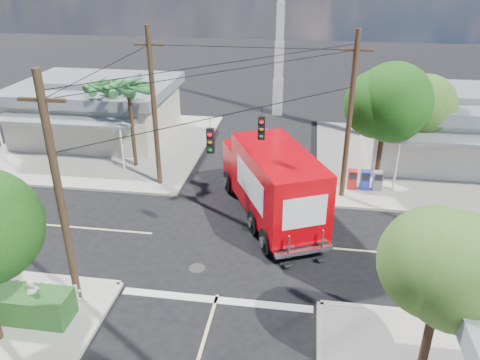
# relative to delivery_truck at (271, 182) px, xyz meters

# --- Properties ---
(ground) EXTENTS (120.00, 120.00, 0.00)m
(ground) POSITION_rel_delivery_truck_xyz_m (-1.51, -2.47, -1.96)
(ground) COLOR black
(ground) RESTS_ON ground
(sidewalk_ne) EXTENTS (14.12, 14.12, 0.14)m
(sidewalk_ne) POSITION_rel_delivery_truck_xyz_m (9.37, 8.41, -1.89)
(sidewalk_ne) COLOR #9F9A90
(sidewalk_ne) RESTS_ON ground
(sidewalk_nw) EXTENTS (14.12, 14.12, 0.14)m
(sidewalk_nw) POSITION_rel_delivery_truck_xyz_m (-12.39, 8.41, -1.89)
(sidewalk_nw) COLOR #9F9A90
(sidewalk_nw) RESTS_ON ground
(road_markings) EXTENTS (32.00, 32.00, 0.01)m
(road_markings) POSITION_rel_delivery_truck_xyz_m (-1.51, -3.94, -1.96)
(road_markings) COLOR beige
(road_markings) RESTS_ON ground
(building_ne) EXTENTS (11.80, 10.20, 4.50)m
(building_ne) POSITION_rel_delivery_truck_xyz_m (10.99, 9.49, 0.35)
(building_ne) COLOR silver
(building_ne) RESTS_ON sidewalk_ne
(building_nw) EXTENTS (10.80, 10.20, 4.30)m
(building_nw) POSITION_rel_delivery_truck_xyz_m (-13.51, 9.99, 0.26)
(building_nw) COLOR beige
(building_nw) RESTS_ON sidewalk_nw
(radio_tower) EXTENTS (0.80, 0.80, 17.00)m
(radio_tower) POSITION_rel_delivery_truck_xyz_m (-1.01, 17.53, 3.68)
(radio_tower) COLOR silver
(radio_tower) RESTS_ON ground
(tree_ne_front) EXTENTS (4.21, 4.14, 6.66)m
(tree_ne_front) POSITION_rel_delivery_truck_xyz_m (5.70, 4.29, 2.80)
(tree_ne_front) COLOR #422D1C
(tree_ne_front) RESTS_ON sidewalk_ne
(tree_ne_back) EXTENTS (3.77, 3.66, 5.82)m
(tree_ne_back) POSITION_rel_delivery_truck_xyz_m (8.30, 6.49, 2.22)
(tree_ne_back) COLOR #422D1C
(tree_ne_back) RESTS_ON sidewalk_ne
(tree_se) EXTENTS (3.67, 3.54, 5.62)m
(tree_se) POSITION_rel_delivery_truck_xyz_m (5.50, -9.71, 2.08)
(tree_se) COLOR #422D1C
(tree_se) RESTS_ON sidewalk_se
(palm_nw_front) EXTENTS (3.01, 3.08, 5.59)m
(palm_nw_front) POSITION_rel_delivery_truck_xyz_m (-9.01, 5.03, 3.08)
(palm_nw_front) COLOR #422D1C
(palm_nw_front) RESTS_ON sidewalk_nw
(palm_nw_back) EXTENTS (3.01, 3.08, 5.19)m
(palm_nw_back) POSITION_rel_delivery_truck_xyz_m (-11.01, 6.53, 2.71)
(palm_nw_back) COLOR #422D1C
(palm_nw_back) RESTS_ON sidewalk_nw
(utility_poles) EXTENTS (12.00, 10.68, 9.00)m
(utility_poles) POSITION_rel_delivery_truck_xyz_m (-3.09, -0.87, 2.71)
(utility_poles) COLOR #473321
(utility_poles) RESTS_ON ground
(picket_fence) EXTENTS (5.94, 0.06, 1.00)m
(picket_fence) POSITION_rel_delivery_truck_xyz_m (-9.31, -8.07, -1.28)
(picket_fence) COLOR silver
(picket_fence) RESTS_ON sidewalk_sw
(vending_boxes) EXTENTS (1.90, 0.50, 1.10)m
(vending_boxes) POSITION_rel_delivery_truck_xyz_m (4.99, 3.73, -1.27)
(vending_boxes) COLOR red
(vending_boxes) RESTS_ON sidewalk_ne
(delivery_truck) EXTENTS (6.12, 9.20, 3.87)m
(delivery_truck) POSITION_rel_delivery_truck_xyz_m (0.00, 0.00, 0.00)
(delivery_truck) COLOR black
(delivery_truck) RESTS_ON ground
(parked_car) EXTENTS (5.88, 3.87, 1.50)m
(parked_car) POSITION_rel_delivery_truck_xyz_m (9.77, -0.99, -1.21)
(parked_car) COLOR silver
(parked_car) RESTS_ON ground
(pedestrian) EXTENTS (0.62, 0.69, 1.58)m
(pedestrian) POSITION_rel_delivery_truck_xyz_m (-7.71, -8.79, -1.03)
(pedestrian) COLOR beige
(pedestrian) RESTS_ON sidewalk_sw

